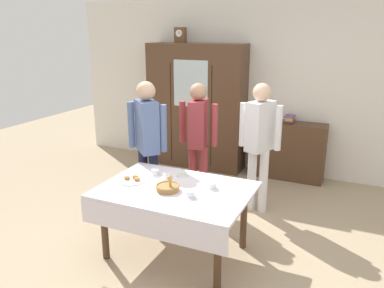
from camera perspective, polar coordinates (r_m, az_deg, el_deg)
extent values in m
plane|color=tan|center=(4.33, -1.13, -14.41)|extent=(12.00, 12.00, 0.00)
cube|color=silver|center=(6.27, 9.40, 8.34)|extent=(6.40, 0.10, 2.70)
cylinder|color=#4C3321|center=(4.01, -12.84, -11.92)|extent=(0.07, 0.07, 0.69)
cylinder|color=#4C3321|center=(3.49, 3.83, -16.14)|extent=(0.07, 0.07, 0.69)
cylinder|color=#4C3321|center=(4.57, -7.04, -7.89)|extent=(0.07, 0.07, 0.69)
cylinder|color=#4C3321|center=(4.12, 7.67, -10.76)|extent=(0.07, 0.07, 0.69)
cube|color=silver|center=(3.85, -2.48, -6.78)|extent=(1.48, 1.05, 0.03)
cube|color=silver|center=(3.49, -6.41, -11.90)|extent=(1.48, 0.01, 0.24)
cube|color=#4C3321|center=(6.34, 0.65, 5.55)|extent=(1.61, 0.45, 2.02)
cube|color=silver|center=(6.07, -0.22, 8.91)|extent=(0.58, 0.01, 0.73)
cube|color=black|center=(6.31, -3.14, 4.53)|extent=(0.01, 0.01, 1.62)
cube|color=black|center=(6.03, 2.85, 3.95)|extent=(0.01, 0.01, 1.62)
cube|color=brown|center=(6.34, -1.73, 15.82)|extent=(0.18, 0.10, 0.24)
cylinder|color=white|center=(6.29, -1.95, 16.07)|extent=(0.11, 0.01, 0.11)
cube|color=black|center=(6.29, -1.98, 16.21)|extent=(0.00, 0.00, 0.04)
cube|color=black|center=(6.28, -1.81, 16.07)|extent=(0.05, 0.00, 0.00)
cube|color=#4C3321|center=(6.10, 13.92, -0.93)|extent=(1.11, 0.35, 0.88)
cube|color=#99332D|center=(5.98, 14.21, 3.20)|extent=(0.14, 0.18, 0.02)
cube|color=#664C7A|center=(5.98, 14.23, 3.40)|extent=(0.14, 0.20, 0.02)
cube|color=#B29333|center=(5.97, 14.25, 3.68)|extent=(0.12, 0.22, 0.04)
cube|color=#664C7A|center=(5.97, 14.27, 3.99)|extent=(0.15, 0.19, 0.03)
cylinder|color=white|center=(4.19, -5.50, -4.55)|extent=(0.13, 0.13, 0.01)
cylinder|color=white|center=(4.18, -5.51, -4.15)|extent=(0.08, 0.08, 0.05)
torus|color=white|center=(4.16, -5.05, -4.20)|extent=(0.04, 0.01, 0.04)
cylinder|color=#47230F|center=(4.17, -5.52, -3.88)|extent=(0.06, 0.06, 0.01)
cylinder|color=white|center=(3.64, -0.24, -7.84)|extent=(0.13, 0.13, 0.01)
cylinder|color=white|center=(3.63, -0.24, -7.39)|extent=(0.08, 0.08, 0.05)
torus|color=white|center=(3.61, 0.31, -7.45)|extent=(0.04, 0.01, 0.04)
cylinder|color=silver|center=(4.15, -1.47, -4.67)|extent=(0.13, 0.13, 0.01)
cylinder|color=silver|center=(4.14, -1.47, -4.27)|extent=(0.08, 0.08, 0.05)
torus|color=silver|center=(4.12, -0.99, -4.31)|extent=(0.04, 0.01, 0.04)
cylinder|color=#47230F|center=(4.13, -1.47, -3.99)|extent=(0.06, 0.06, 0.01)
cylinder|color=silver|center=(3.83, 3.01, -6.58)|extent=(0.13, 0.13, 0.01)
cylinder|color=silver|center=(3.82, 3.02, -6.15)|extent=(0.08, 0.08, 0.05)
torus|color=silver|center=(3.80, 3.55, -6.20)|extent=(0.04, 0.01, 0.04)
cylinder|color=#47230F|center=(3.81, 3.02, -5.85)|extent=(0.06, 0.06, 0.01)
cylinder|color=white|center=(4.08, -3.77, -5.09)|extent=(0.13, 0.13, 0.01)
cylinder|color=white|center=(4.07, -3.77, -4.68)|extent=(0.08, 0.08, 0.05)
torus|color=white|center=(4.05, -3.30, -4.73)|extent=(0.04, 0.01, 0.04)
cylinder|color=#9E7542|center=(3.78, -3.61, -6.56)|extent=(0.22, 0.22, 0.05)
torus|color=#9E7542|center=(3.77, -3.62, -6.21)|extent=(0.24, 0.24, 0.02)
cylinder|color=tan|center=(3.73, -3.38, -5.65)|extent=(0.03, 0.04, 0.12)
cylinder|color=tan|center=(3.74, -3.23, -5.58)|extent=(0.02, 0.03, 0.12)
cylinder|color=tan|center=(3.75, -3.18, -5.49)|extent=(0.03, 0.04, 0.12)
cylinder|color=white|center=(4.05, -8.92, -5.39)|extent=(0.28, 0.28, 0.01)
ellipsoid|color=#BC7F3D|center=(4.02, -8.14, -5.16)|extent=(0.07, 0.05, 0.04)
ellipsoid|color=#BC7F3D|center=(4.09, -8.39, -4.82)|extent=(0.07, 0.05, 0.04)
ellipsoid|color=#BC7F3D|center=(4.08, -9.62, -4.93)|extent=(0.07, 0.05, 0.04)
cube|color=silver|center=(3.65, 3.51, -7.83)|extent=(0.10, 0.01, 0.00)
ellipsoid|color=silver|center=(3.63, 4.33, -7.95)|extent=(0.03, 0.02, 0.01)
cube|color=silver|center=(3.56, -4.42, -8.50)|extent=(0.10, 0.01, 0.00)
ellipsoid|color=silver|center=(3.54, -3.63, -8.65)|extent=(0.03, 0.02, 0.01)
cube|color=silver|center=(3.73, 5.80, -7.36)|extent=(0.10, 0.01, 0.00)
ellipsoid|color=silver|center=(3.71, 6.61, -7.47)|extent=(0.03, 0.02, 0.01)
cylinder|color=#191E38|center=(4.83, -7.15, -5.65)|extent=(0.11, 0.11, 0.82)
cylinder|color=#191E38|center=(4.76, -5.60, -5.95)|extent=(0.11, 0.11, 0.82)
cube|color=slate|center=(4.57, -6.67, 2.59)|extent=(0.40, 0.39, 0.62)
sphere|color=tan|center=(4.48, -6.85, 7.80)|extent=(0.22, 0.22, 0.22)
cylinder|color=slate|center=(4.68, -8.98, 2.84)|extent=(0.08, 0.08, 0.56)
cylinder|color=slate|center=(4.46, -4.24, 2.31)|extent=(0.08, 0.08, 0.56)
cylinder|color=silver|center=(4.95, 8.82, -5.24)|extent=(0.11, 0.11, 0.81)
cylinder|color=silver|center=(4.92, 10.50, -5.49)|extent=(0.11, 0.11, 0.81)
cube|color=silver|center=(4.72, 10.07, 2.60)|extent=(0.31, 0.41, 0.60)
sphere|color=#DBB293|center=(4.64, 10.33, 7.53)|extent=(0.22, 0.22, 0.22)
cylinder|color=silver|center=(4.78, 7.52, 2.88)|extent=(0.08, 0.08, 0.54)
cylinder|color=silver|center=(4.67, 12.68, 2.30)|extent=(0.08, 0.08, 0.54)
cylinder|color=#933338|center=(5.11, 0.11, -4.43)|extent=(0.11, 0.11, 0.79)
cylinder|color=#933338|center=(5.05, 1.67, -4.68)|extent=(0.11, 0.11, 0.79)
cube|color=#933338|center=(4.87, 0.92, 3.05)|extent=(0.28, 0.40, 0.59)
sphere|color=tan|center=(4.79, 0.95, 7.75)|extent=(0.21, 0.21, 0.21)
cylinder|color=#933338|center=(4.96, -1.41, 3.30)|extent=(0.08, 0.08, 0.53)
cylinder|color=#933338|center=(4.79, 3.34, 2.79)|extent=(0.08, 0.08, 0.53)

